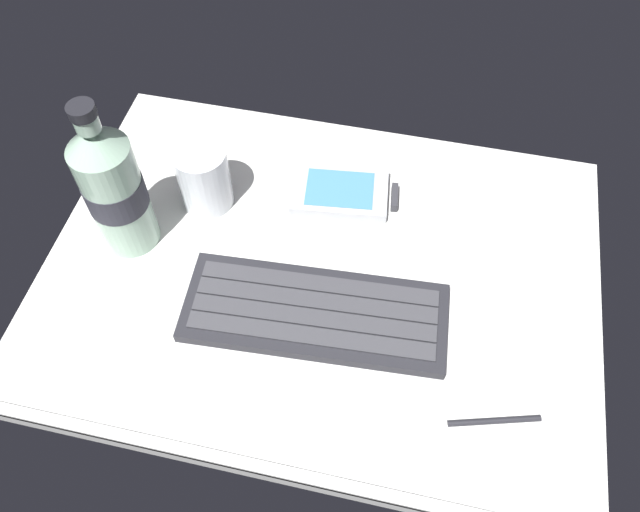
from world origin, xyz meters
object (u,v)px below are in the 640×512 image
object	(u,v)px
keyboard	(315,312)
stylus_pen	(495,420)
juice_cup	(204,179)
water_bottle	(114,186)
handheld_device	(345,193)

from	to	relation	value
keyboard	stylus_pen	distance (cm)	21.73
keyboard	juice_cup	bearing A→B (deg)	141.34
juice_cup	water_bottle	distance (cm)	11.38
handheld_device	juice_cup	distance (cm)	17.43
handheld_device	juice_cup	size ratio (longest dim) A/B	1.57
handheld_device	stylus_pen	distance (cm)	32.55
keyboard	water_bottle	bearing A→B (deg)	165.47
juice_cup	stylus_pen	bearing A→B (deg)	-29.88
keyboard	water_bottle	world-z (taller)	water_bottle
juice_cup	water_bottle	bearing A→B (deg)	-135.15
handheld_device	water_bottle	xyz separation A→B (cm)	(-23.83, -11.34, 8.28)
keyboard	handheld_device	xyz separation A→B (cm)	(-0.10, 17.54, -0.08)
keyboard	juice_cup	world-z (taller)	juice_cup
handheld_device	water_bottle	size ratio (longest dim) A/B	0.64
handheld_device	juice_cup	world-z (taller)	juice_cup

